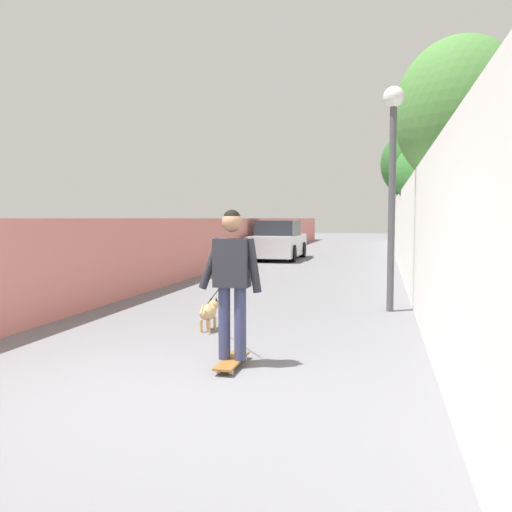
# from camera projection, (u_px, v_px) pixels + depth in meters

# --- Properties ---
(ground_plane) EXTENTS (80.00, 80.00, 0.00)m
(ground_plane) POSITION_uv_depth(u_px,v_px,m) (316.00, 265.00, 18.32)
(ground_plane) COLOR slate
(wall_left) EXTENTS (48.00, 0.30, 1.62)m
(wall_left) POSITION_uv_depth(u_px,v_px,m) (219.00, 243.00, 17.00)
(wall_left) COLOR #CC726B
(wall_left) RESTS_ON ground
(fence_right) EXTENTS (48.00, 0.30, 2.49)m
(fence_right) POSITION_uv_depth(u_px,v_px,m) (406.00, 231.00, 15.61)
(fence_right) COLOR white
(fence_right) RESTS_ON ground
(tree_right_near) EXTENTS (2.68, 2.68, 5.37)m
(tree_right_near) POSITION_uv_depth(u_px,v_px,m) (460.00, 113.00, 10.87)
(tree_right_near) COLOR brown
(tree_right_near) RESTS_ON ground
(tree_right_mid) EXTENTS (3.02, 3.02, 5.44)m
(tree_right_mid) POSITION_uv_depth(u_px,v_px,m) (417.00, 164.00, 22.05)
(tree_right_mid) COLOR #473523
(tree_right_mid) RESTS_ON ground
(tree_right_far) EXTENTS (3.19, 3.19, 4.31)m
(tree_right_far) POSITION_uv_depth(u_px,v_px,m) (446.00, 174.00, 16.18)
(tree_right_far) COLOR #473523
(tree_right_far) RESTS_ON ground
(lamp_post) EXTENTS (0.36, 0.36, 3.87)m
(lamp_post) POSITION_uv_depth(u_px,v_px,m) (393.00, 156.00, 8.98)
(lamp_post) COLOR #4C4C51
(lamp_post) RESTS_ON ground
(skateboard) EXTENTS (0.80, 0.20, 0.08)m
(skateboard) POSITION_uv_depth(u_px,v_px,m) (232.00, 361.00, 5.73)
(skateboard) COLOR brown
(skateboard) RESTS_ON ground
(person_skateboarder) EXTENTS (0.22, 0.71, 1.63)m
(person_skateboarder) POSITION_uv_depth(u_px,v_px,m) (232.00, 272.00, 5.66)
(person_skateboarder) COLOR #333859
(person_skateboarder) RESTS_ON skateboard
(dog) EXTENTS (2.04, 0.97, 1.06)m
(dog) POSITION_uv_depth(u_px,v_px,m) (209.00, 312.00, 7.58)
(dog) COLOR tan
(dog) RESTS_ON ground
(car_near) EXTENTS (4.05, 1.80, 1.54)m
(car_near) POSITION_uv_depth(u_px,v_px,m) (278.00, 241.00, 20.80)
(car_near) COLOR silver
(car_near) RESTS_ON ground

